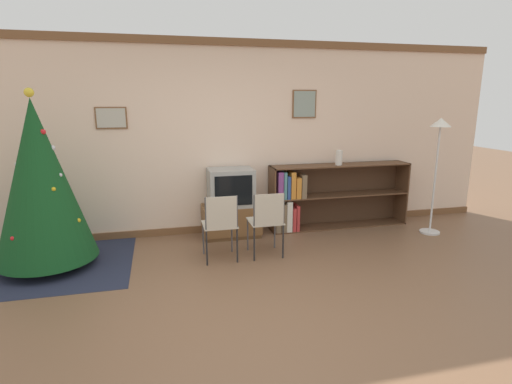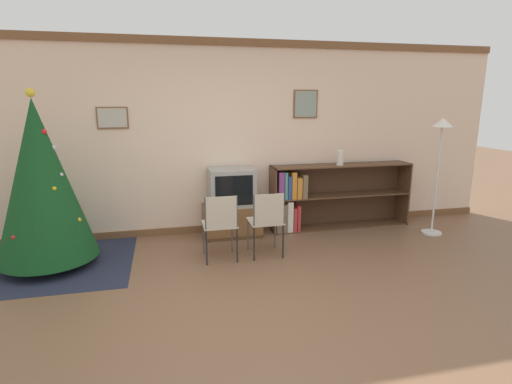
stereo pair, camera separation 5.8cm
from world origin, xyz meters
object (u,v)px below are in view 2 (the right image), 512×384
(christmas_tree, at_px, (41,181))
(folding_chair_right, at_px, (267,220))
(vase, at_px, (340,158))
(tv_console, at_px, (232,220))
(bookshelf, at_px, (316,198))
(television, at_px, (232,187))
(standing_lamp, at_px, (440,146))
(folding_chair_left, at_px, (220,223))

(christmas_tree, relative_size, folding_chair_right, 2.45)
(folding_chair_right, distance_m, vase, 1.70)
(tv_console, height_order, bookshelf, bookshelf)
(television, relative_size, standing_lamp, 0.38)
(christmas_tree, bearing_deg, folding_chair_left, -9.06)
(christmas_tree, height_order, standing_lamp, christmas_tree)
(standing_lamp, bearing_deg, vase, 155.37)
(television, relative_size, vase, 2.80)
(tv_console, distance_m, bookshelf, 1.31)
(television, distance_m, bookshelf, 1.31)
(bookshelf, bearing_deg, folding_chair_right, -137.01)
(television, bearing_deg, folding_chair_left, -108.06)
(tv_console, relative_size, television, 1.30)
(bookshelf, relative_size, vase, 9.64)
(folding_chair_right, bearing_deg, folding_chair_left, 180.00)
(television, height_order, standing_lamp, standing_lamp)
(vase, bearing_deg, folding_chair_left, -155.17)
(bookshelf, bearing_deg, vase, -10.15)
(television, xyz_separation_m, bookshelf, (1.29, 0.06, -0.23))
(folding_chair_right, relative_size, bookshelf, 0.38)
(television, bearing_deg, folding_chair_right, -71.94)
(folding_chair_left, bearing_deg, bookshelf, 30.77)
(vase, bearing_deg, folding_chair_right, -146.57)
(christmas_tree, relative_size, television, 3.24)
(bookshelf, xyz_separation_m, standing_lamp, (1.55, -0.62, 0.80))
(standing_lamp, bearing_deg, christmas_tree, -179.97)
(folding_chair_left, distance_m, vase, 2.17)
(folding_chair_left, bearing_deg, standing_lamp, 5.77)
(television, height_order, vase, vase)
(folding_chair_right, relative_size, vase, 3.70)
(folding_chair_left, bearing_deg, christmas_tree, 170.94)
(folding_chair_left, bearing_deg, folding_chair_right, 0.00)
(tv_console, relative_size, standing_lamp, 0.49)
(bookshelf, xyz_separation_m, vase, (0.32, -0.06, 0.60))
(folding_chair_left, height_order, bookshelf, bookshelf)
(christmas_tree, relative_size, standing_lamp, 1.22)
(christmas_tree, distance_m, folding_chair_right, 2.60)
(tv_console, xyz_separation_m, bookshelf, (1.29, 0.06, 0.25))
(folding_chair_left, relative_size, standing_lamp, 0.50)
(tv_console, relative_size, folding_chair_left, 0.98)
(tv_console, distance_m, folding_chair_left, 0.95)
(folding_chair_left, relative_size, vase, 3.70)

